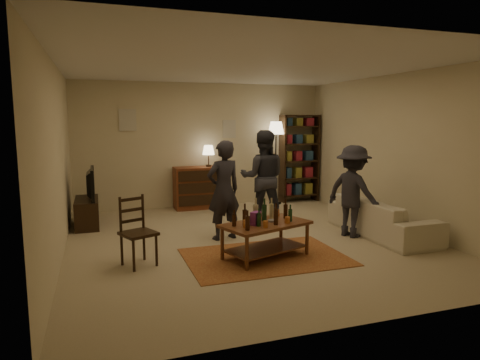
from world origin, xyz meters
name	(u,v)px	position (x,y,z in m)	size (l,w,h in m)	color
floor	(249,240)	(0.00, 0.00, 0.00)	(6.00, 6.00, 0.00)	#C6B793
room_shell	(173,124)	(-0.65, 2.98, 1.81)	(6.00, 6.00, 6.00)	beige
rug	(265,257)	(-0.07, -0.87, 0.01)	(2.20, 1.50, 0.01)	brown
coffee_table	(265,227)	(-0.07, -0.87, 0.43)	(1.36, 1.02, 0.83)	brown
dining_chair	(136,229)	(-1.79, -0.59, 0.49)	(0.53, 0.53, 0.93)	black
tv_stand	(87,205)	(-2.44, 1.80, 0.38)	(0.40, 1.00, 1.06)	black
dresser	(198,187)	(-0.19, 2.71, 0.48)	(1.00, 0.50, 1.36)	brown
bookshelf	(299,157)	(2.25, 2.78, 1.03)	(0.90, 0.34, 2.02)	black
floor_lamp	(276,134)	(1.60, 2.65, 1.59)	(0.36, 0.36, 1.87)	black
sofa	(382,217)	(2.20, -0.40, 0.30)	(2.08, 0.81, 0.61)	beige
person_left	(224,190)	(-0.35, 0.23, 0.79)	(0.58, 0.38, 1.59)	#24232B
person_right	(263,177)	(0.63, 0.99, 0.86)	(0.84, 0.65, 1.72)	#2A2B33
person_by_sofa	(353,191)	(1.70, -0.29, 0.75)	(0.97, 0.56, 1.50)	#26262E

